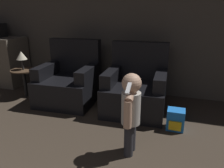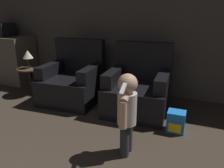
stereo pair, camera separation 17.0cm
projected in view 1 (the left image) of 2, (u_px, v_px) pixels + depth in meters
The scene contains 8 objects.
wall_back at pixel (126, 20), 3.80m from camera, with size 8.40×0.05×2.60m.
armchair_left at pixel (69, 82), 3.63m from camera, with size 0.93×0.93×1.00m.
armchair_right at pixel (136, 89), 3.30m from camera, with size 0.92×0.92×1.00m.
person_toddler at pixel (131, 108), 2.20m from camera, with size 0.19×0.34×0.89m.
toy_backpack at pixel (176, 120), 2.79m from camera, with size 0.22×0.20×0.27m.
kitchen_counter at pixel (0, 61), 4.48m from camera, with size 1.04×0.59×0.96m.
side_table at pixel (24, 74), 3.80m from camera, with size 0.43×0.43×0.49m.
lamp at pixel (21, 56), 3.70m from camera, with size 0.18×0.18×0.32m.
Camera 1 is at (0.98, 0.66, 1.46)m, focal length 35.00 mm.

